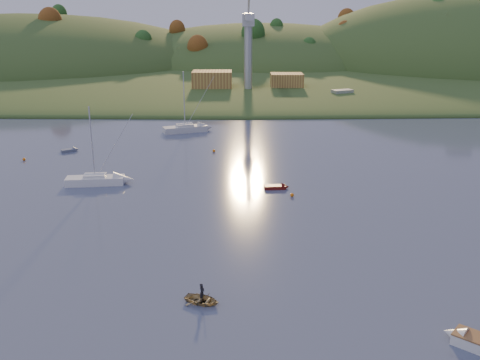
{
  "coord_description": "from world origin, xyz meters",
  "views": [
    {
      "loc": [
        -1.25,
        -28.16,
        23.92
      ],
      "look_at": [
        -0.81,
        34.07,
        3.86
      ],
      "focal_mm": 40.0,
      "sensor_mm": 36.0,
      "label": 1
    }
  ],
  "objects_px": {
    "sailboat_far": "(185,128)",
    "canoe": "(202,300)",
    "grey_dinghy": "(72,150)",
    "sailboat_near": "(95,179)",
    "red_tender": "(280,187)"
  },
  "relations": [
    {
      "from": "canoe",
      "to": "red_tender",
      "type": "xyz_separation_m",
      "value": [
        8.95,
        30.2,
        -0.07
      ]
    },
    {
      "from": "canoe",
      "to": "grey_dinghy",
      "type": "bearing_deg",
      "value": 48.95
    },
    {
      "from": "red_tender",
      "to": "grey_dinghy",
      "type": "bearing_deg",
      "value": 145.12
    },
    {
      "from": "sailboat_near",
      "to": "sailboat_far",
      "type": "xyz_separation_m",
      "value": [
        9.72,
        33.67,
        0.05
      ]
    },
    {
      "from": "sailboat_far",
      "to": "canoe",
      "type": "xyz_separation_m",
      "value": [
        7.45,
        -65.96,
        -0.46
      ]
    },
    {
      "from": "sailboat_near",
      "to": "canoe",
      "type": "relative_size",
      "value": 3.64
    },
    {
      "from": "red_tender",
      "to": "grey_dinghy",
      "type": "height_order",
      "value": "red_tender"
    },
    {
      "from": "sailboat_near",
      "to": "grey_dinghy",
      "type": "relative_size",
      "value": 3.6
    },
    {
      "from": "sailboat_far",
      "to": "canoe",
      "type": "height_order",
      "value": "sailboat_far"
    },
    {
      "from": "canoe",
      "to": "red_tender",
      "type": "bearing_deg",
      "value": 5.47
    },
    {
      "from": "sailboat_near",
      "to": "grey_dinghy",
      "type": "height_order",
      "value": "sailboat_near"
    },
    {
      "from": "grey_dinghy",
      "to": "sailboat_far",
      "type": "bearing_deg",
      "value": 7.29
    },
    {
      "from": "canoe",
      "to": "grey_dinghy",
      "type": "relative_size",
      "value": 0.99
    },
    {
      "from": "sailboat_near",
      "to": "red_tender",
      "type": "height_order",
      "value": "sailboat_near"
    },
    {
      "from": "sailboat_near",
      "to": "red_tender",
      "type": "bearing_deg",
      "value": -10.13
    }
  ]
}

